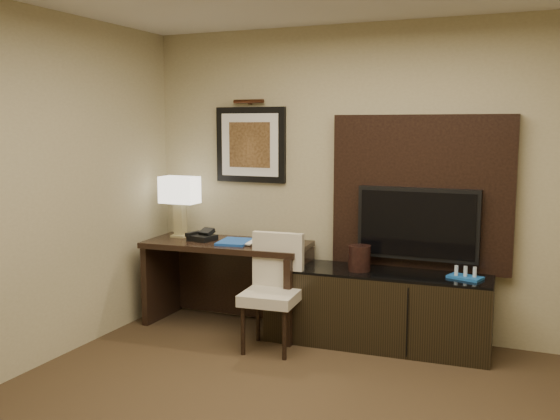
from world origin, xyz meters
The scene contains 14 objects.
wall_back centered at (0.00, 2.50, 1.35)m, with size 4.50×0.01×2.70m, color tan.
desk centered at (-1.36, 2.10, 0.39)m, with size 1.47×0.63×0.79m, color black.
credenza centered at (0.01, 2.15, 0.32)m, with size 1.84×0.51×0.63m, color black.
tv_wall_panel centered at (0.30, 2.44, 1.27)m, with size 1.50×0.12×1.30m, color black.
tv centered at (0.30, 2.34, 1.02)m, with size 1.00×0.08×0.60m, color black.
artwork centered at (-1.30, 2.48, 1.65)m, with size 0.70×0.04×0.70m, color black.
picture_light centered at (-1.30, 2.44, 2.05)m, with size 0.04×0.04×0.30m, color #422315.
desk_chair centered at (-0.75, 1.70, 0.46)m, with size 0.44×0.50×0.91m, color beige, non-canonical shape.
table_lamp centered at (-1.89, 2.16, 1.10)m, with size 0.38×0.22×0.63m, color tan, non-canonical shape.
desk_phone centered at (-1.60, 2.07, 0.84)m, with size 0.22×0.20×0.11m, color black, non-canonical shape.
blue_folder centered at (-1.27, 2.07, 0.80)m, with size 0.26×0.35×0.02m, color #18449C.
book centered at (-1.23, 2.08, 0.90)m, with size 0.16×0.02×0.22m, color #B3A48D.
ice_bucket centered at (-0.13, 2.11, 0.74)m, with size 0.19×0.19×0.21m, color black.
minibar_tray centered at (0.71, 2.17, 0.68)m, with size 0.26×0.15×0.09m, color #1956A7, non-canonical shape.
Camera 1 is at (1.24, -2.81, 1.83)m, focal length 40.00 mm.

